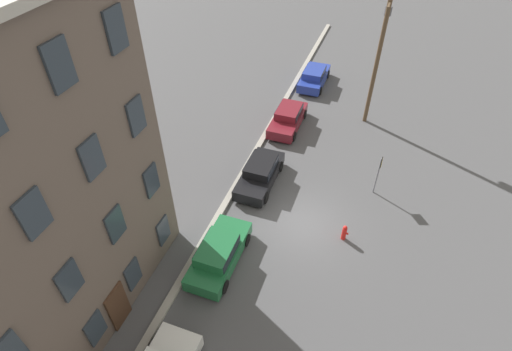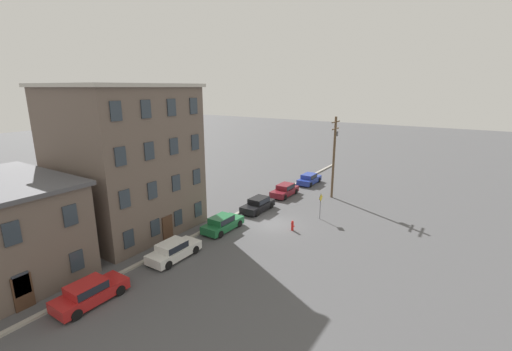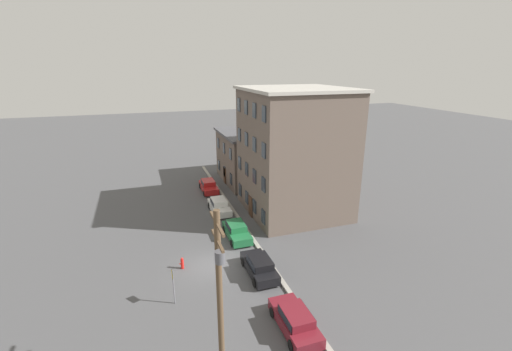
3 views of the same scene
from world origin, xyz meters
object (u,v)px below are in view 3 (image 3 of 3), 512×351
Objects in this scene: car_maroon at (295,320)px; caution_sign at (173,281)px; utility_pole at (220,298)px; car_black at (260,266)px; car_white at (219,205)px; fire_hydrant at (182,263)px; car_green at (237,230)px; car_red at (209,186)px.

caution_sign is (-4.86, -6.66, 1.03)m from car_maroon.
utility_pole is at bearing -63.11° from car_maroon.
car_maroon is at bearing 0.79° from car_black.
car_white is 22.44m from utility_pole.
utility_pole is (7.44, 1.58, 3.67)m from caution_sign.
fire_hydrant is (-8.94, -5.63, -0.27)m from car_maroon.
car_white is at bearing 151.91° from fire_hydrant.
utility_pole is at bearing 11.95° from caution_sign.
car_green is at bearing 161.86° from utility_pole.
fire_hydrant is (-4.08, 1.04, -1.29)m from caution_sign.
caution_sign is (1.37, -6.58, 1.03)m from car_black.
car_black is 6.80m from caution_sign.
utility_pole is at bearing -18.14° from car_green.
car_maroon reaches higher than fire_hydrant.
car_white is (6.84, -0.18, 0.00)m from car_red.
car_black is (12.61, 0.25, 0.00)m from car_white.
utility_pole reaches higher than fire_hydrant.
car_red is 13.18m from car_green.
car_white is at bearing -1.49° from car_red.
caution_sign is at bearing -17.34° from car_red.
car_white is 6.34m from car_green.
car_maroon is at bearing 116.89° from utility_pole.
car_white is 15.38m from caution_sign.
car_maroon is 4.58× the size of fire_hydrant.
car_black is at bearing -179.21° from car_maroon.
car_red is 6.84m from car_white.
car_black and car_maroon have the same top height.
car_red is 1.00× the size of car_white.
car_red is at bearing 178.51° from car_white.
utility_pole is (2.58, -5.09, 4.70)m from car_maroon.
fire_hydrant is (-11.52, -0.54, -4.97)m from utility_pole.
car_maroon is at bearing 0.67° from car_green.
car_maroon is (6.23, 0.09, 0.00)m from car_black.
car_green reaches higher than fire_hydrant.
car_red is 1.00× the size of car_maroon.
car_white is at bearing -178.97° from car_maroon.
car_green is at bearing 139.54° from caution_sign.
utility_pole is (8.81, -5.00, 4.70)m from car_black.
car_green is at bearing 1.75° from car_white.
car_green is at bearing -179.45° from car_black.
car_maroon is 8.31m from caution_sign.
car_green is 6.54m from fire_hydrant.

